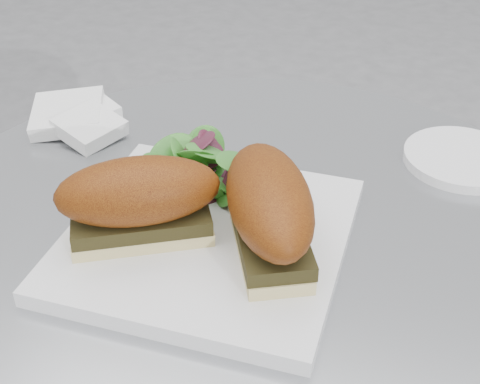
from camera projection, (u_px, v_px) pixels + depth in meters
The scene contains 6 objects.
plate at pixel (208, 238), 0.62m from camera, with size 0.25×0.25×0.02m, color white.
sandwich_left at pixel (139, 199), 0.58m from camera, with size 0.16×0.13×0.08m.
sandwich_right at pixel (269, 207), 0.57m from camera, with size 0.13×0.17×0.08m.
salad at pixel (204, 161), 0.66m from camera, with size 0.12×0.12×0.05m, color #409330, non-canonical shape.
napkin at pixel (79, 125), 0.79m from camera, with size 0.11×0.11×0.02m, color white, non-canonical shape.
saucer at pixel (462, 159), 0.74m from camera, with size 0.13×0.13×0.01m, color white.
Camera 1 is at (0.15, -0.47, 1.13)m, focal length 50.00 mm.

